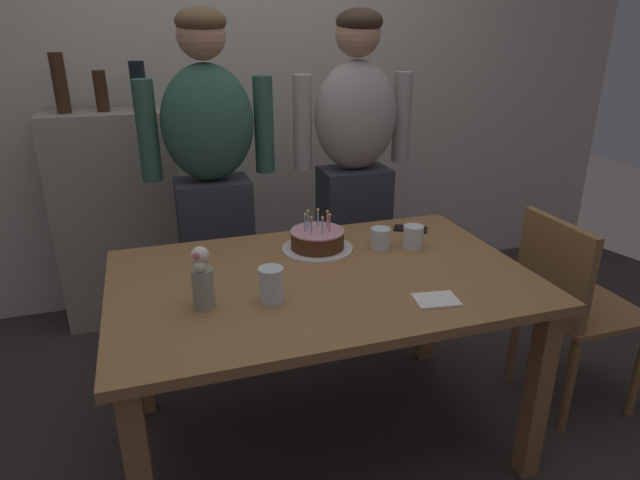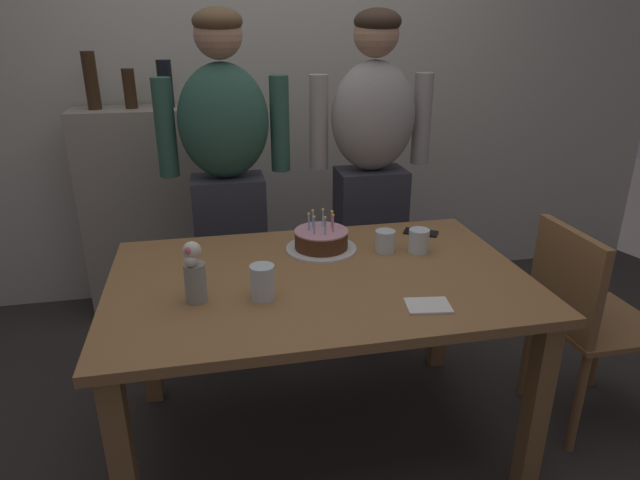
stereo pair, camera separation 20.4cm
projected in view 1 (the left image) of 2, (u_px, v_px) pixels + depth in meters
ground_plane at (322, 437)px, 2.26m from camera, size 10.00×10.00×0.00m
back_wall at (239, 78)px, 3.15m from camera, size 5.20×0.10×2.60m
dining_table at (322, 299)px, 2.02m from camera, size 1.50×0.96×0.74m
birthday_cake at (317, 241)px, 2.19m from camera, size 0.28×0.28×0.16m
water_glass_near at (413, 237)px, 2.21m from camera, size 0.08×0.08×0.09m
water_glass_far at (271, 285)px, 1.78m from camera, size 0.08×0.08×0.12m
water_glass_side at (380, 239)px, 2.21m from camera, size 0.08×0.08×0.09m
cell_phone at (411, 229)px, 2.43m from camera, size 0.16×0.14×0.01m
napkin_stack at (436, 300)px, 1.80m from camera, size 0.15×0.12×0.01m
flower_vase at (202, 277)px, 1.72m from camera, size 0.07×0.08×0.21m
person_man_bearded at (213, 190)px, 2.54m from camera, size 0.61×0.27×1.66m
person_woman_cardigan at (354, 177)px, 2.74m from camera, size 0.61×0.27×1.66m
dining_chair at (568, 299)px, 2.29m from camera, size 0.42×0.42×0.87m
shelf_cabinet at (119, 218)px, 3.00m from camera, size 0.65×0.30×1.47m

